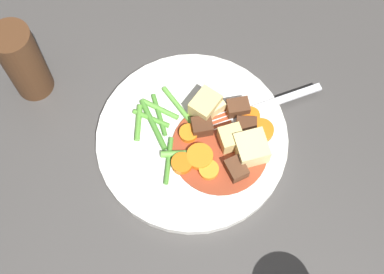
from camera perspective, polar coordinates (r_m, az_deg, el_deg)
ground_plane at (r=0.72m, az=-0.00°, el=-0.45°), size 3.00×3.00×0.00m
dinner_plate at (r=0.71m, az=-0.00°, el=-0.22°), size 0.25×0.25×0.01m
stew_sauce at (r=0.70m, az=3.09°, el=-0.91°), size 0.13×0.13×0.00m
carrot_slice_0 at (r=0.71m, az=7.30°, el=0.67°), size 0.04×0.04×0.01m
carrot_slice_1 at (r=0.72m, az=6.10°, el=2.16°), size 0.03×0.03×0.01m
carrot_slice_2 at (r=0.69m, az=-1.06°, el=-2.81°), size 0.04×0.04×0.01m
carrot_slice_3 at (r=0.69m, az=0.82°, el=-2.10°), size 0.04×0.04×0.01m
carrot_slice_4 at (r=0.69m, az=1.77°, el=-3.49°), size 0.03×0.03×0.01m
carrot_slice_5 at (r=0.70m, az=-0.26°, el=0.56°), size 0.03×0.03×0.01m
potato_chunk_0 at (r=0.69m, az=6.22°, el=-1.22°), size 0.05×0.05×0.03m
potato_chunk_1 at (r=0.69m, az=4.12°, el=-0.18°), size 0.04×0.04×0.03m
potato_chunk_2 at (r=0.72m, az=2.31°, el=3.35°), size 0.03×0.03×0.02m
potato_chunk_3 at (r=0.71m, az=1.09°, el=3.39°), size 0.04×0.04×0.03m
meat_chunk_0 at (r=0.72m, az=4.83°, el=3.06°), size 0.04×0.03×0.02m
meat_chunk_1 at (r=0.70m, az=1.06°, el=1.08°), size 0.03×0.03×0.02m
meat_chunk_2 at (r=0.68m, az=4.66°, el=-3.37°), size 0.04×0.03×0.02m
meat_chunk_3 at (r=0.71m, az=5.72°, el=0.93°), size 0.03×0.04×0.02m
green_bean_0 at (r=0.72m, az=-4.40°, el=1.79°), size 0.05×0.01×0.01m
green_bean_1 at (r=0.72m, az=-3.46°, el=2.33°), size 0.05×0.05×0.01m
green_bean_2 at (r=0.71m, az=-4.09°, el=1.34°), size 0.06×0.05×0.01m
green_bean_3 at (r=0.72m, az=-1.08°, el=2.80°), size 0.08×0.05×0.01m
green_bean_4 at (r=0.72m, az=-3.35°, el=2.93°), size 0.05×0.01×0.01m
green_bean_5 at (r=0.71m, az=-5.65°, el=1.50°), size 0.03×0.05×0.01m
green_bean_6 at (r=0.69m, az=-2.48°, el=-2.49°), size 0.03×0.06×0.01m
green_bean_7 at (r=0.69m, az=-1.31°, el=-1.60°), size 0.05×0.03×0.01m
fork at (r=0.73m, az=6.81°, el=3.01°), size 0.13×0.14×0.00m
pepper_mill at (r=0.74m, az=-17.29°, el=7.52°), size 0.05×0.05×0.12m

